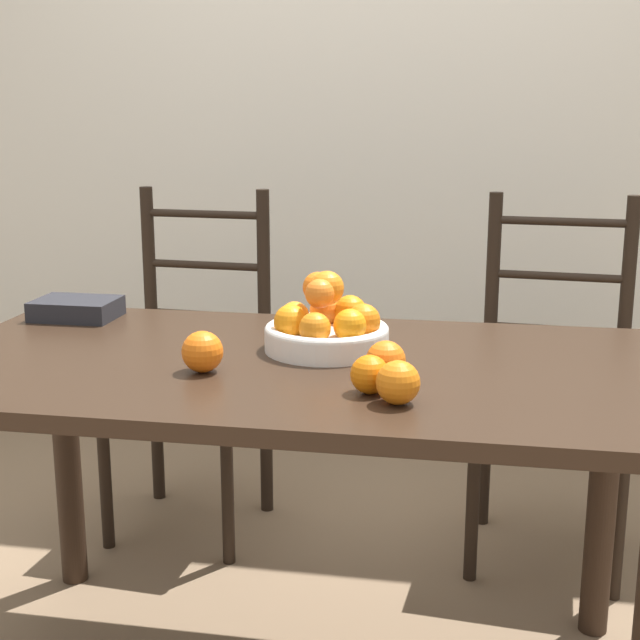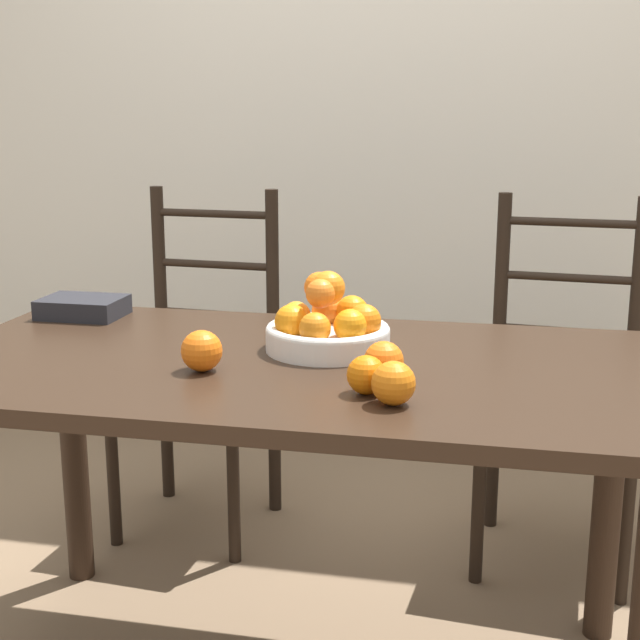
% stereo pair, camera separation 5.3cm
% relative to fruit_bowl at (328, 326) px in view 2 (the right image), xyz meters
% --- Properties ---
extents(wall_back, '(8.00, 0.06, 2.60)m').
position_rel_fruit_bowl_xyz_m(wall_back, '(-0.06, 1.38, 0.49)').
color(wall_back, silver).
rests_on(wall_back, ground_plane).
extents(dining_table, '(1.55, 0.83, 0.76)m').
position_rel_fruit_bowl_xyz_m(dining_table, '(-0.06, -0.09, -0.16)').
color(dining_table, black).
rests_on(dining_table, ground_plane).
extents(fruit_bowl, '(0.27, 0.27, 0.17)m').
position_rel_fruit_bowl_xyz_m(fruit_bowl, '(0.00, 0.00, 0.00)').
color(fruit_bowl, white).
rests_on(fruit_bowl, dining_table).
extents(orange_loose_0, '(0.07, 0.07, 0.07)m').
position_rel_fruit_bowl_xyz_m(orange_loose_0, '(0.13, -0.28, -0.02)').
color(orange_loose_0, orange).
rests_on(orange_loose_0, dining_table).
extents(orange_loose_1, '(0.08, 0.08, 0.08)m').
position_rel_fruit_bowl_xyz_m(orange_loose_1, '(-0.21, -0.21, -0.01)').
color(orange_loose_1, orange).
rests_on(orange_loose_1, dining_table).
extents(orange_loose_2, '(0.08, 0.08, 0.08)m').
position_rel_fruit_bowl_xyz_m(orange_loose_2, '(0.19, -0.34, -0.01)').
color(orange_loose_2, orange).
rests_on(orange_loose_2, dining_table).
extents(orange_loose_3, '(0.08, 0.08, 0.08)m').
position_rel_fruit_bowl_xyz_m(orange_loose_3, '(0.15, -0.20, -0.02)').
color(orange_loose_3, orange).
rests_on(orange_loose_3, dining_table).
extents(chair_left, '(0.45, 0.43, 1.04)m').
position_rel_fruit_bowl_xyz_m(chair_left, '(-0.53, 0.65, -0.33)').
color(chair_left, black).
rests_on(chair_left, ground_plane).
extents(chair_right, '(0.45, 0.43, 1.04)m').
position_rel_fruit_bowl_xyz_m(chair_right, '(0.54, 0.65, -0.33)').
color(chair_right, black).
rests_on(chair_right, ground_plane).
extents(book_stack, '(0.20, 0.15, 0.05)m').
position_rel_fruit_bowl_xyz_m(book_stack, '(-0.67, 0.19, -0.03)').
color(book_stack, '#232328').
rests_on(book_stack, dining_table).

